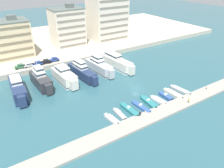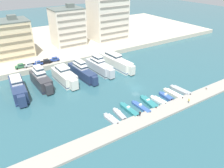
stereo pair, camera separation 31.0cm
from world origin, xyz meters
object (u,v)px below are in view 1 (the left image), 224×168
(motorboat_cream_right, at_px, (173,94))
(pedestrian_far_side, at_px, (140,113))
(car_blue_center, at_px, (54,59))
(motorboat_teal_center, at_px, (149,102))
(car_green_far_left, at_px, (20,66))
(yacht_ivory_center_right, at_px, (115,62))
(pedestrian_near_edge, at_px, (207,87))
(car_black_center_left, at_px, (46,61))
(yacht_silver_center, at_px, (99,66))
(motorboat_teal_mid_left, at_px, (129,110))
(car_blue_mid_left, at_px, (37,63))
(motorboat_grey_left, at_px, (120,114))
(pedestrian_mid_deck, at_px, (189,100))
(motorboat_blue_center_left, at_px, (141,107))
(car_silver_left, at_px, (29,65))
(yacht_charcoal_left, at_px, (41,80))
(motorboat_blue_mid_right, at_px, (166,96))
(motorboat_white_center_right, at_px, (158,100))
(motorboat_grey_far_left, at_px, (112,119))
(yacht_ivory_mid_left, at_px, (65,76))
(yacht_navy_far_left, at_px, (18,89))
(yacht_navy_center_left, at_px, (82,72))

(motorboat_cream_right, bearing_deg, pedestrian_far_side, -167.61)
(car_blue_center, distance_m, pedestrian_far_side, 50.27)
(motorboat_teal_center, distance_m, car_green_far_left, 53.87)
(yacht_ivory_center_right, xyz_separation_m, pedestrian_near_edge, (15.24, -34.62, -0.93))
(car_black_center_left, relative_size, car_blue_center, 1.00)
(car_blue_center, bearing_deg, yacht_silver_center, -50.80)
(motorboat_teal_mid_left, xyz_separation_m, car_blue_mid_left, (-14.15, 44.72, 2.67))
(motorboat_grey_left, height_order, pedestrian_mid_deck, pedestrian_mid_deck)
(yacht_ivory_center_right, relative_size, motorboat_blue_center_left, 2.72)
(car_black_center_left, bearing_deg, car_silver_left, 178.77)
(yacht_charcoal_left, relative_size, car_green_far_left, 3.83)
(motorboat_teal_mid_left, distance_m, car_blue_mid_left, 46.98)
(motorboat_grey_left, xyz_separation_m, motorboat_teal_mid_left, (3.62, 0.09, 0.10))
(car_green_far_left, relative_size, pedestrian_near_edge, 2.69)
(motorboat_blue_mid_right, height_order, car_blue_center, car_blue_center)
(motorboat_teal_mid_left, bearing_deg, motorboat_white_center_right, -3.47)
(motorboat_grey_far_left, height_order, motorboat_teal_mid_left, motorboat_teal_mid_left)
(yacht_charcoal_left, relative_size, motorboat_white_center_right, 2.61)
(motorboat_teal_mid_left, height_order, motorboat_teal_center, motorboat_teal_mid_left)
(motorboat_grey_far_left, bearing_deg, motorboat_blue_mid_right, 1.00)
(yacht_charcoal_left, relative_size, pedestrian_near_edge, 10.29)
(motorboat_grey_left, bearing_deg, pedestrian_mid_deck, -18.48)
(motorboat_teal_mid_left, bearing_deg, car_silver_left, 111.32)
(car_silver_left, height_order, pedestrian_far_side, car_silver_left)
(motorboat_blue_mid_right, bearing_deg, pedestrian_far_side, -164.60)
(motorboat_cream_right, xyz_separation_m, car_silver_left, (-35.90, 45.53, 2.72))
(yacht_ivory_mid_left, relative_size, motorboat_blue_center_left, 2.03)
(yacht_ivory_mid_left, xyz_separation_m, pedestrian_mid_deck, (26.82, -35.53, -0.83))
(yacht_ivory_mid_left, relative_size, motorboat_blue_mid_right, 2.80)
(car_black_center_left, bearing_deg, yacht_ivory_center_right, -30.87)
(pedestrian_near_edge, xyz_separation_m, pedestrian_far_side, (-29.49, 0.53, 0.09))
(yacht_charcoal_left, height_order, car_green_far_left, yacht_charcoal_left)
(motorboat_teal_mid_left, xyz_separation_m, motorboat_cream_right, (18.33, -0.50, -0.05))
(yacht_ivory_center_right, distance_m, motorboat_blue_center_left, 32.27)
(car_silver_left, relative_size, pedestrian_near_edge, 2.66)
(yacht_ivory_mid_left, distance_m, pedestrian_far_side, 34.03)
(yacht_charcoal_left, relative_size, motorboat_blue_mid_right, 2.74)
(motorboat_cream_right, bearing_deg, yacht_charcoal_left, 139.70)
(yacht_silver_center, bearing_deg, motorboat_grey_left, -109.04)
(motorboat_grey_left, bearing_deg, motorboat_blue_center_left, -4.54)
(motorboat_cream_right, bearing_deg, car_silver_left, 128.26)
(yacht_charcoal_left, relative_size, yacht_ivory_mid_left, 0.98)
(motorboat_teal_mid_left, bearing_deg, yacht_navy_far_left, 132.75)
(motorboat_cream_right, xyz_separation_m, car_blue_mid_left, (-32.48, 45.22, 2.72))
(motorboat_teal_center, bearing_deg, yacht_ivory_mid_left, 120.70)
(pedestrian_mid_deck, bearing_deg, pedestrian_far_side, 170.64)
(motorboat_teal_mid_left, height_order, car_black_center_left, car_black_center_left)
(car_silver_left, bearing_deg, motorboat_grey_left, -72.82)
(motorboat_teal_center, bearing_deg, yacht_navy_center_left, 108.59)
(motorboat_grey_left, distance_m, pedestrian_near_edge, 34.01)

